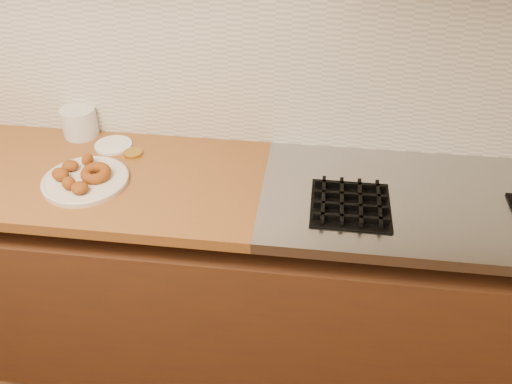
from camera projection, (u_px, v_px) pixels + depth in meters
The scene contains 11 objects.
wall_back at pixel (133, 20), 1.91m from camera, with size 4.00×0.02×2.70m, color #B7A98C.
base_cabinet at pixel (141, 277), 2.23m from camera, with size 3.60×0.60×0.77m, color #512A13.
stovetop at pixel (454, 204), 1.82m from camera, with size 1.30×0.62×0.04m, color #9EA0A5.
backsplash at pixel (138, 62), 1.99m from camera, with size 3.60×0.02×0.60m, color beige.
burner_grates at pixel (453, 211), 1.74m from camera, with size 0.91×0.26×0.03m.
donut_plate at pixel (86, 181), 1.88m from camera, with size 0.30×0.30×0.02m, color beige.
ring_donut at pixel (96, 173), 1.87m from camera, with size 0.11×0.11×0.04m, color brown.
fried_dough_chunks at pixel (72, 175), 1.86m from camera, with size 0.17×0.23×0.05m.
plastic_tub at pixel (80, 122), 2.12m from camera, with size 0.14×0.14×0.11m, color silver.
tub_lid at pixel (113, 145), 2.08m from camera, with size 0.14×0.14×0.01m, color white.
brass_jar_lid at pixel (133, 153), 2.03m from camera, with size 0.07×0.07×0.01m, color #B38E2C.
Camera 1 is at (0.67, 0.17, 1.99)m, focal length 38.00 mm.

